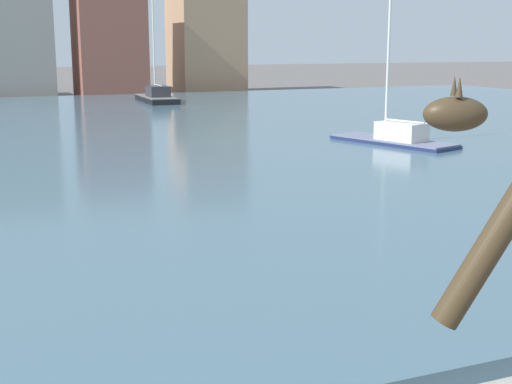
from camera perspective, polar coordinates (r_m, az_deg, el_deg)
name	(u,v)px	position (r m, az deg, el deg)	size (l,w,h in m)	color
harbor_water	(66,140)	(34.95, -15.04, 4.03)	(88.61, 54.37, 0.42)	#476675
sailboat_black	(155,99)	(54.62, -8.12, 7.40)	(2.24, 7.22, 9.39)	black
sailboat_navy	(386,142)	(31.98, 10.42, 4.01)	(3.67, 6.97, 6.65)	navy
townhouse_corner_house	(109,41)	(65.31, -11.74, 11.82)	(5.96, 5.65, 9.85)	#8E5142
townhouse_wide_warehouse	(205,34)	(70.42, -4.09, 12.58)	(6.38, 6.70, 11.22)	tan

